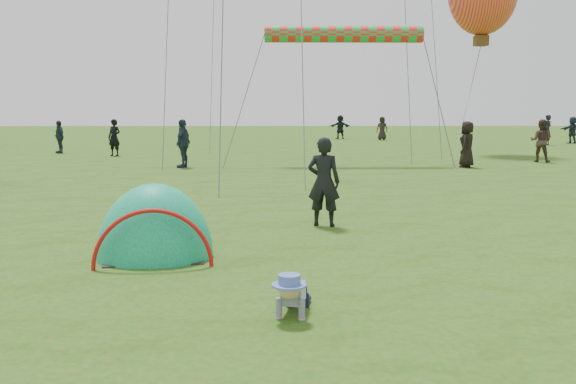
{
  "coord_description": "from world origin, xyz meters",
  "views": [
    {
      "loc": [
        0.99,
        -7.25,
        2.2
      ],
      "look_at": [
        1.16,
        1.85,
        1.0
      ],
      "focal_mm": 40.0,
      "sensor_mm": 36.0,
      "label": 1
    }
  ],
  "objects": [
    {
      "name": "ground",
      "position": [
        0.0,
        0.0,
        0.0
      ],
      "size": [
        140.0,
        140.0,
        0.0
      ],
      "primitive_type": "plane",
      "color": "#1F5314"
    },
    {
      "name": "crawling_toddler",
      "position": [
        1.16,
        -0.65,
        0.25
      ],
      "size": [
        0.59,
        0.74,
        0.51
      ],
      "primitive_type": null,
      "rotation": [
        0.0,
        0.0,
        -0.2
      ],
      "color": "black",
      "rests_on": "ground"
    },
    {
      "name": "popup_tent",
      "position": [
        -0.8,
        2.06,
        0.0
      ],
      "size": [
        1.88,
        1.62,
        2.21
      ],
      "primitive_type": "ellipsoid",
      "rotation": [
        0.0,
        0.0,
        0.13
      ],
      "color": "#0B7E6F",
      "rests_on": "ground"
    },
    {
      "name": "standing_adult",
      "position": [
        1.88,
        4.56,
        0.83
      ],
      "size": [
        0.68,
        0.53,
        1.66
      ],
      "primitive_type": "imported",
      "rotation": [
        0.0,
        0.0,
        2.9
      ],
      "color": "black",
      "rests_on": "ground"
    },
    {
      "name": "crowd_person_0",
      "position": [
        -6.38,
        22.15,
        0.84
      ],
      "size": [
        0.72,
        0.6,
        1.68
      ],
      "primitive_type": "imported",
      "rotation": [
        0.0,
        0.0,
        5.92
      ],
      "color": "black",
      "rests_on": "ground"
    },
    {
      "name": "crowd_person_2",
      "position": [
        -9.52,
        24.08,
        0.79
      ],
      "size": [
        0.88,
        0.96,
        1.58
      ],
      "primitive_type": "imported",
      "rotation": [
        0.0,
        0.0,
        5.39
      ],
      "color": "#23303D",
      "rests_on": "ground"
    },
    {
      "name": "crowd_person_4",
      "position": [
        8.03,
        16.25,
        0.85
      ],
      "size": [
        0.88,
        0.99,
        1.7
      ],
      "primitive_type": "imported",
      "rotation": [
        0.0,
        0.0,
        4.2
      ],
      "color": "black",
      "rests_on": "ground"
    },
    {
      "name": "crowd_person_5",
      "position": [
        5.5,
        37.9,
        0.84
      ],
      "size": [
        1.62,
        0.83,
        1.68
      ],
      "primitive_type": "imported",
      "rotation": [
        0.0,
        0.0,
        3.37
      ],
      "color": "black",
      "rests_on": "ground"
    },
    {
      "name": "crowd_person_7",
      "position": [
        11.71,
        18.51,
        0.86
      ],
      "size": [
        1.06,
        0.99,
        1.72
      ],
      "primitive_type": "imported",
      "rotation": [
        0.0,
        0.0,
        2.6
      ],
      "color": "#402D26",
      "rests_on": "ground"
    },
    {
      "name": "crowd_person_8",
      "position": [
        -2.42,
        16.35,
        0.89
      ],
      "size": [
        0.69,
        1.12,
        1.78
      ],
      "primitive_type": "imported",
      "rotation": [
        0.0,
        0.0,
        4.45
      ],
      "color": "#223141",
      "rests_on": "ground"
    },
    {
      "name": "crowd_person_10",
      "position": [
        8.19,
        36.27,
        0.79
      ],
      "size": [
        0.91,
        0.76,
        1.58
      ],
      "primitive_type": "imported",
      "rotation": [
        0.0,
        0.0,
        5.89
      ],
      "color": "black",
      "rests_on": "ground"
    },
    {
      "name": "crowd_person_11",
      "position": [
        19.26,
        32.05,
        0.83
      ],
      "size": [
        1.61,
        0.99,
        1.65
      ],
      "primitive_type": "imported",
      "rotation": [
        0.0,
        0.0,
        3.5
      ],
      "color": "#232D3C",
      "rests_on": "ground"
    },
    {
      "name": "crowd_person_12",
      "position": [
        16.89,
        30.15,
        0.89
      ],
      "size": [
        0.52,
        0.71,
        1.78
      ],
      "primitive_type": "imported",
      "rotation": [
        0.0,
        0.0,
        4.87
      ],
      "color": "black",
      "rests_on": "ground"
    },
    {
      "name": "rainbow_tube_kite",
      "position": [
        3.6,
        17.92,
        4.99
      ],
      "size": [
        6.08,
        0.64,
        0.64
      ],
      "primitive_type": "cylinder",
      "rotation": [
        0.0,
        1.57,
        0.0
      ],
      "color": "red"
    }
  ]
}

